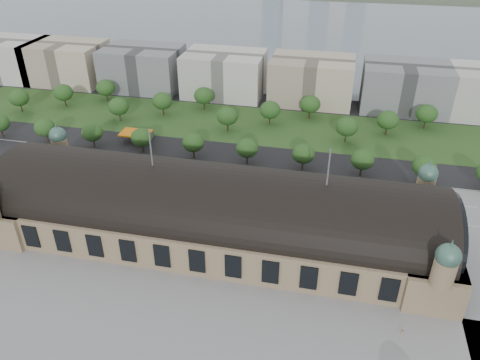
% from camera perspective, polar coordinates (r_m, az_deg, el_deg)
% --- Properties ---
extents(ground, '(900.00, 900.00, 0.00)m').
position_cam_1_polar(ground, '(160.01, -3.02, -6.98)').
color(ground, black).
rests_on(ground, ground).
extents(station, '(150.00, 48.40, 44.30)m').
position_cam_1_polar(station, '(153.89, -3.13, -3.97)').
color(station, '#8A7156').
rests_on(station, ground).
extents(plaza_south, '(190.00, 48.00, 0.12)m').
position_cam_1_polar(plaza_south, '(127.61, -3.85, -19.57)').
color(plaza_south, gray).
rests_on(plaza_south, ground).
extents(road_slab, '(260.00, 26.00, 0.10)m').
position_cam_1_polar(road_slab, '(195.08, -5.80, 0.57)').
color(road_slab, black).
rests_on(road_slab, ground).
extents(grass_belt, '(300.00, 45.00, 0.10)m').
position_cam_1_polar(grass_belt, '(240.93, -0.72, 6.94)').
color(grass_belt, '#2B4F1F').
rests_on(grass_belt, ground).
extents(petrol_station, '(14.00, 13.00, 5.05)m').
position_cam_1_polar(petrol_station, '(227.60, -11.96, 5.55)').
color(petrol_station, orange).
rests_on(petrol_station, ground).
extents(lake, '(700.00, 320.00, 0.08)m').
position_cam_1_polar(lake, '(431.90, 7.79, 17.63)').
color(lake, slate).
rests_on(lake, ground).
extents(office_0, '(45.00, 32.00, 24.00)m').
position_cam_1_polar(office_0, '(337.86, -26.29, 13.14)').
color(office_0, silver).
rests_on(office_0, ground).
extents(office_1, '(45.00, 32.00, 24.00)m').
position_cam_1_polar(office_1, '(315.17, -20.35, 13.27)').
color(office_1, '#C3B499').
rests_on(office_1, ground).
extents(office_2, '(45.00, 32.00, 24.00)m').
position_cam_1_polar(office_2, '(292.07, -11.74, 13.22)').
color(office_2, gray).
rests_on(office_2, ground).
extents(office_3, '(45.00, 32.00, 24.00)m').
position_cam_1_polar(office_3, '(276.19, -1.92, 12.81)').
color(office_3, silver).
rests_on(office_3, ground).
extents(office_4, '(45.00, 32.00, 24.00)m').
position_cam_1_polar(office_4, '(268.80, 8.70, 11.95)').
color(office_4, '#C3B499').
rests_on(office_4, ground).
extents(office_5, '(45.00, 32.00, 24.00)m').
position_cam_1_polar(office_5, '(270.61, 19.47, 10.67)').
color(office_5, gray).
rests_on(office_5, ground).
extents(tree_row_1, '(9.60, 9.60, 11.52)m').
position_cam_1_polar(tree_row_1, '(236.26, -22.70, 5.91)').
color(tree_row_1, '#2D2116').
rests_on(tree_row_1, ground).
extents(tree_row_2, '(9.60, 9.60, 11.52)m').
position_cam_1_polar(tree_row_2, '(223.82, -17.58, 5.55)').
color(tree_row_2, '#2D2116').
rests_on(tree_row_2, ground).
extents(tree_row_3, '(9.60, 9.60, 11.52)m').
position_cam_1_polar(tree_row_3, '(213.36, -11.90, 5.10)').
color(tree_row_3, '#2D2116').
rests_on(tree_row_3, ground).
extents(tree_row_4, '(9.60, 9.60, 11.52)m').
position_cam_1_polar(tree_row_4, '(205.19, -5.72, 4.56)').
color(tree_row_4, '#2D2116').
rests_on(tree_row_4, ground).
extents(tree_row_5, '(9.60, 9.60, 11.52)m').
position_cam_1_polar(tree_row_5, '(199.58, 0.87, 3.92)').
color(tree_row_5, '#2D2116').
rests_on(tree_row_5, ground).
extents(tree_row_6, '(9.60, 9.60, 11.52)m').
position_cam_1_polar(tree_row_6, '(196.76, 7.75, 3.20)').
color(tree_row_6, '#2D2116').
rests_on(tree_row_6, ground).
extents(tree_row_7, '(9.60, 9.60, 11.52)m').
position_cam_1_polar(tree_row_7, '(196.85, 14.70, 2.42)').
color(tree_row_7, '#2D2116').
rests_on(tree_row_7, ground).
extents(tree_row_8, '(9.60, 9.60, 11.52)m').
position_cam_1_polar(tree_row_8, '(199.85, 21.54, 1.62)').
color(tree_row_8, '#2D2116').
rests_on(tree_row_8, ground).
extents(tree_belt_0, '(10.40, 10.40, 12.48)m').
position_cam_1_polar(tree_belt_0, '(277.72, -25.36, 9.06)').
color(tree_belt_0, '#2D2116').
rests_on(tree_belt_0, ground).
extents(tree_belt_1, '(10.40, 10.40, 12.48)m').
position_cam_1_polar(tree_belt_1, '(276.14, -20.74, 9.95)').
color(tree_belt_1, '#2D2116').
rests_on(tree_belt_1, ground).
extents(tree_belt_2, '(10.40, 10.40, 12.48)m').
position_cam_1_polar(tree_belt_2, '(276.37, -16.07, 10.77)').
color(tree_belt_2, '#2D2116').
rests_on(tree_belt_2, ground).
extents(tree_belt_3, '(10.40, 10.40, 12.48)m').
position_cam_1_polar(tree_belt_3, '(248.07, -14.59, 8.67)').
color(tree_belt_3, '#2D2116').
rests_on(tree_belt_3, ground).
extents(tree_belt_4, '(10.40, 10.40, 12.48)m').
position_cam_1_polar(tree_belt_4, '(250.65, -9.46, 9.50)').
color(tree_belt_4, '#2D2116').
rests_on(tree_belt_4, ground).
extents(tree_belt_5, '(10.40, 10.40, 12.48)m').
position_cam_1_polar(tree_belt_5, '(255.19, -4.46, 10.22)').
color(tree_belt_5, '#2D2116').
rests_on(tree_belt_5, ground).
extents(tree_belt_6, '(10.40, 10.40, 12.48)m').
position_cam_1_polar(tree_belt_6, '(229.01, -1.55, 7.80)').
color(tree_belt_6, '#2D2116').
rests_on(tree_belt_6, ground).
extents(tree_belt_7, '(10.40, 10.40, 12.48)m').
position_cam_1_polar(tree_belt_7, '(236.43, 3.68, 8.52)').
color(tree_belt_7, '#2D2116').
rests_on(tree_belt_7, ground).
extents(tree_belt_8, '(10.40, 10.40, 12.48)m').
position_cam_1_polar(tree_belt_8, '(245.69, 8.57, 9.12)').
color(tree_belt_8, '#2D2116').
rests_on(tree_belt_8, ground).
extents(tree_belt_9, '(10.40, 10.40, 12.48)m').
position_cam_1_polar(tree_belt_9, '(223.27, 12.90, 6.36)').
color(tree_belt_9, '#2D2116').
rests_on(tree_belt_9, ground).
extents(tree_belt_10, '(10.40, 10.40, 12.48)m').
position_cam_1_polar(tree_belt_10, '(235.52, 17.60, 6.99)').
color(tree_belt_10, '#2D2116').
rests_on(tree_belt_10, ground).
extents(tree_belt_11, '(10.40, 10.40, 12.48)m').
position_cam_1_polar(tree_belt_11, '(249.20, 21.82, 7.52)').
color(tree_belt_11, '#2D2116').
rests_on(tree_belt_11, ground).
extents(traffic_car_2, '(5.25, 2.69, 1.42)m').
position_cam_1_polar(traffic_car_2, '(207.32, -18.26, 1.23)').
color(traffic_car_2, black).
rests_on(traffic_car_2, ground).
extents(traffic_car_3, '(4.95, 2.26, 1.40)m').
position_cam_1_polar(traffic_car_3, '(201.60, -6.65, 1.83)').
color(traffic_car_3, maroon).
rests_on(traffic_car_3, ground).
extents(traffic_car_4, '(3.96, 1.85, 1.31)m').
position_cam_1_polar(traffic_car_4, '(189.89, 1.15, 0.05)').
color(traffic_car_4, '#172542').
rests_on(traffic_car_4, ground).
extents(traffic_car_5, '(4.15, 1.91, 1.32)m').
position_cam_1_polar(traffic_car_5, '(193.65, 8.90, 0.31)').
color(traffic_car_5, '#53545A').
rests_on(traffic_car_5, ground).
extents(traffic_car_6, '(5.43, 2.72, 1.48)m').
position_cam_1_polar(traffic_car_6, '(187.20, 19.62, -2.45)').
color(traffic_car_6, '#BDBCBF').
rests_on(traffic_car_6, ground).
extents(parked_car_0, '(4.07, 3.41, 1.31)m').
position_cam_1_polar(parked_car_0, '(193.89, -16.75, -0.70)').
color(parked_car_0, black).
rests_on(parked_car_0, ground).
extents(parked_car_1, '(6.41, 5.09, 1.62)m').
position_cam_1_polar(parked_car_1, '(196.36, -18.16, -0.48)').
color(parked_car_1, maroon).
rests_on(parked_car_1, ground).
extents(parked_car_2, '(5.99, 4.85, 1.63)m').
position_cam_1_polar(parked_car_2, '(198.00, -19.01, -0.36)').
color(parked_car_2, '#1C1742').
rests_on(parked_car_2, ground).
extents(parked_car_3, '(4.32, 3.34, 1.37)m').
position_cam_1_polar(parked_car_3, '(191.03, -14.08, -0.77)').
color(parked_car_3, '#53565A').
rests_on(parked_car_3, ground).
extents(parked_car_4, '(4.28, 3.01, 1.34)m').
position_cam_1_polar(parked_car_4, '(191.18, -12.67, -0.55)').
color(parked_car_4, white).
rests_on(parked_car_4, ground).
extents(parked_car_5, '(5.14, 4.32, 1.31)m').
position_cam_1_polar(parked_car_5, '(188.09, -13.10, -1.18)').
color(parked_car_5, gray).
rests_on(parked_car_5, ground).
extents(parked_car_6, '(5.97, 4.70, 1.62)m').
position_cam_1_polar(parked_car_6, '(181.53, -7.89, -1.82)').
color(parked_car_6, black).
rests_on(parked_car_6, ground).
extents(bus_west, '(11.57, 3.69, 3.17)m').
position_cam_1_polar(bus_west, '(182.50, -3.68, -1.08)').
color(bus_west, red).
rests_on(bus_west, ground).
extents(bus_mid, '(12.59, 4.08, 3.45)m').
position_cam_1_polar(bus_mid, '(178.78, 2.10, -1.73)').
color(bus_mid, silver).
rests_on(bus_mid, ground).
extents(bus_east, '(12.64, 3.51, 3.49)m').
position_cam_1_polar(bus_east, '(177.66, 5.01, -2.06)').
color(bus_east, silver).
rests_on(bus_east, ground).
extents(pedestrian_0, '(0.84, 0.59, 1.57)m').
position_cam_1_polar(pedestrian_0, '(136.13, 19.15, -17.11)').
color(pedestrian_0, gray).
rests_on(pedestrian_0, ground).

